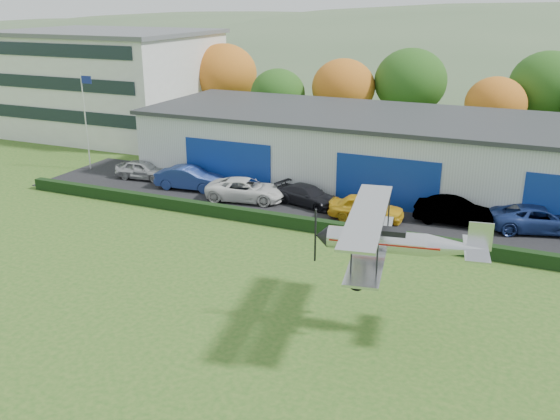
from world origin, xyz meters
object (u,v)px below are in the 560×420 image
at_px(car_3, 308,195).
at_px(car_1, 190,178).
at_px(car_0, 143,170).
at_px(hangar, 407,151).
at_px(car_5, 455,211).
at_px(biplane, 392,240).
at_px(office_block, 108,82).
at_px(car_2, 246,190).
at_px(car_6, 539,219).
at_px(flagpole, 86,112).
at_px(car_4, 366,208).

bearing_deg(car_3, car_1, 105.60).
bearing_deg(car_1, car_0, 74.17).
relative_size(hangar, car_1, 7.98).
relative_size(car_5, biplane, 0.61).
xyz_separation_m(hangar, car_5, (4.71, -7.10, -1.79)).
xyz_separation_m(car_1, biplane, (18.49, -14.16, 3.37)).
xyz_separation_m(office_block, car_0, (13.78, -13.67, -4.42)).
bearing_deg(car_2, biplane, -145.10).
xyz_separation_m(car_0, car_6, (28.83, 0.30, 0.06)).
height_order(flagpole, car_6, flagpole).
relative_size(car_3, car_4, 0.99).
bearing_deg(car_4, car_5, -77.07).
xyz_separation_m(hangar, car_2, (-9.41, -8.17, -1.83)).
relative_size(car_0, car_5, 0.88).
bearing_deg(hangar, car_4, -93.79).
distance_m(car_3, car_6, 14.71).
bearing_deg(car_2, car_0, 71.07).
height_order(flagpole, car_0, flagpole).
bearing_deg(car_4, office_block, 60.63).
relative_size(hangar, car_2, 7.28).
bearing_deg(flagpole, car_5, -2.18).
relative_size(flagpole, car_3, 1.70).
distance_m(car_2, biplane, 19.33).
distance_m(car_6, biplane, 16.61).
relative_size(flagpole, car_5, 1.61).
xyz_separation_m(office_block, flagpole, (8.12, -13.00, -0.43)).
bearing_deg(car_5, flagpole, 86.73).
bearing_deg(car_2, flagpole, 71.85).
distance_m(car_4, biplane, 14.16).
bearing_deg(hangar, car_0, -160.93).
bearing_deg(biplane, car_6, 60.33).
bearing_deg(car_2, car_6, -94.63).
relative_size(car_3, biplane, 0.58).
height_order(car_1, car_3, car_1).
bearing_deg(car_1, biplane, -133.61).
xyz_separation_m(office_block, car_5, (37.71, -14.12, -4.35)).
height_order(car_6, biplane, biplane).
relative_size(car_1, car_6, 0.89).
distance_m(car_4, car_5, 5.51).
relative_size(hangar, biplane, 5.00).
bearing_deg(flagpole, car_0, -6.71).
distance_m(car_3, car_4, 4.67).
relative_size(car_0, car_3, 0.92).
xyz_separation_m(hangar, car_4, (-0.57, -8.67, -1.79)).
xyz_separation_m(car_4, biplane, (4.61, -12.95, 3.39)).
bearing_deg(car_5, car_1, 89.97).
bearing_deg(hangar, car_5, -56.45).
bearing_deg(car_0, car_6, -94.29).
relative_size(flagpole, car_0, 1.84).
relative_size(hangar, car_0, 9.35).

